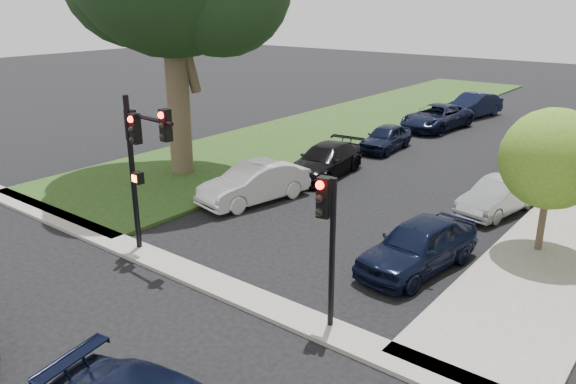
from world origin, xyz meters
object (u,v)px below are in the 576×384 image
Objects in this scene: car_parked_1 at (498,196)px; car_parked_3 at (563,136)px; small_tree_a at (552,159)px; car_parked_7 at (386,138)px; traffic_signal_secondary at (328,225)px; traffic_signal_main at (139,148)px; car_parked_8 at (437,117)px; car_parked_9 at (473,105)px; car_parked_5 at (254,183)px; car_parked_2 at (535,165)px; car_parked_0 at (418,245)px; car_parked_6 at (325,161)px.

car_parked_3 is at bearing 103.02° from car_parked_1.
small_tree_a is 13.18m from car_parked_7.
car_parked_1 is (0.64, 10.32, -2.02)m from traffic_signal_secondary.
traffic_signal_main is at bearing 179.67° from traffic_signal_secondary.
car_parked_3 is at bearing 0.23° from car_parked_8.
car_parked_9 is at bearing 124.33° from car_parked_1.
traffic_signal_secondary is at bearing -26.67° from car_parked_5.
car_parked_5 is 21.76m from car_parked_9.
car_parked_5 is (-7.83, -9.64, 0.05)m from car_parked_2.
car_parked_0 is at bearing -61.90° from car_parked_8.
car_parked_7 is 11.50m from car_parked_9.
traffic_signal_main is 1.25× the size of car_parked_7.
traffic_signal_secondary is 0.71× the size of car_parked_8.
car_parked_0 reaches higher than car_parked_1.
car_parked_3 is at bearing 34.34° from car_parked_7.
traffic_signal_secondary is 0.86× the size of car_parked_0.
car_parked_7 is (-0.06, 5.70, -0.03)m from car_parked_6.
car_parked_3 is at bearing -28.33° from car_parked_9.
small_tree_a is 1.16× the size of car_parked_7.
small_tree_a is at bearing -43.30° from car_parked_7.
traffic_signal_secondary is 23.54m from car_parked_8.
car_parked_5 is at bearing -94.46° from car_parked_7.
car_parked_8 is at bearing 91.00° from traffic_signal_main.
small_tree_a is 8.17m from traffic_signal_secondary.
car_parked_3 reaches higher than car_parked_6.
car_parked_8 is at bearing 128.19° from car_parked_2.
car_parked_5 is 0.95× the size of car_parked_6.
car_parked_0 is at bearing 30.54° from traffic_signal_main.
car_parked_6 is 12.11m from car_parked_8.
car_parked_5 is 16.67m from car_parked_8.
car_parked_5 reaches higher than car_parked_7.
car_parked_5 is at bearing -138.53° from car_parked_2.
car_parked_5 is at bearing -84.88° from car_parked_8.
car_parked_0 is 0.87× the size of car_parked_2.
car_parked_9 is at bearing 84.78° from car_parked_7.
car_parked_3 is at bearing 76.08° from car_parked_5.
car_parked_9 is at bearing 90.09° from traffic_signal_main.
car_parked_5 is at bearing 177.25° from car_parked_0.
car_parked_3 is 0.99× the size of car_parked_5.
car_parked_5 reaches higher than car_parked_8.
car_parked_3 is 9.30m from car_parked_7.
car_parked_8 is at bearing 83.88° from car_parked_6.
traffic_signal_main reaches higher than car_parked_2.
traffic_signal_secondary is 15.44m from car_parked_2.
car_parked_1 is 7.72m from car_parked_6.
traffic_signal_main is 1.09× the size of car_parked_3.
car_parked_8 is at bearing 124.25° from small_tree_a.
small_tree_a is 4.22m from car_parked_1.
car_parked_5 is 0.95× the size of car_parked_9.
car_parked_2 is 9.16m from car_parked_6.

